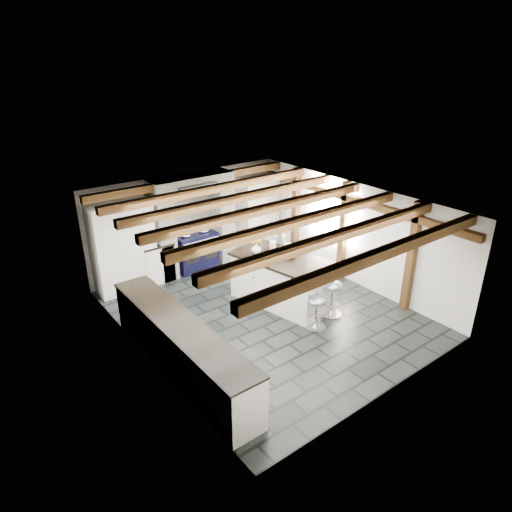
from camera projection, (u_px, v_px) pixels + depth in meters
ground at (264, 313)px, 9.24m from camera, size 6.00×6.00×0.00m
room_shell at (199, 250)px, 9.50m from camera, size 6.00×6.03×6.00m
range_cooker at (195, 250)px, 11.00m from camera, size 1.00×0.63×0.99m
kitchen_island at (281, 279)px, 9.46m from camera, size 1.48×2.24×1.36m
bar_stool_near at (332, 292)px, 9.00m from camera, size 0.45×0.45×0.83m
bar_stool_far at (316, 306)px, 8.59m from camera, size 0.40×0.40×0.74m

